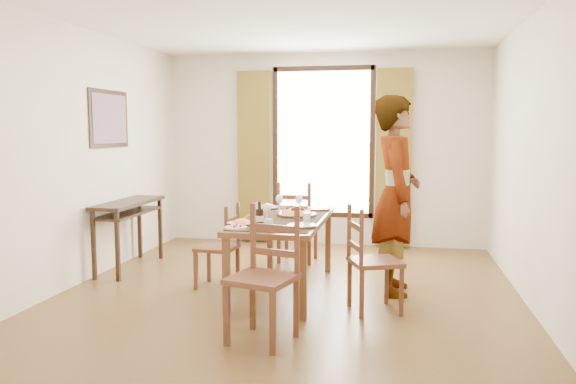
% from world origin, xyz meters
% --- Properties ---
extents(ground, '(5.00, 5.00, 0.00)m').
position_xyz_m(ground, '(0.00, 0.00, 0.00)').
color(ground, '#483016').
rests_on(ground, ground).
extents(room_shell, '(4.60, 5.10, 2.74)m').
position_xyz_m(room_shell, '(-0.00, 0.13, 1.54)').
color(room_shell, silver).
rests_on(room_shell, ground).
extents(console_table, '(0.38, 1.20, 0.80)m').
position_xyz_m(console_table, '(-2.03, 0.60, 0.68)').
color(console_table, black).
rests_on(console_table, ground).
extents(dining_table, '(0.80, 1.82, 0.76)m').
position_xyz_m(dining_table, '(-0.07, 0.05, 0.69)').
color(dining_table, brown).
rests_on(dining_table, ground).
extents(chair_west, '(0.41, 0.41, 0.87)m').
position_xyz_m(chair_west, '(-0.75, 0.06, 0.40)').
color(chair_west, brown).
rests_on(chair_west, ground).
extents(chair_north, '(0.47, 0.47, 1.00)m').
position_xyz_m(chair_north, '(-0.17, 1.32, 0.46)').
color(chair_north, brown).
rests_on(chair_north, ground).
extents(chair_south, '(0.56, 0.56, 1.04)m').
position_xyz_m(chair_south, '(0.05, -1.29, 0.48)').
color(chair_south, brown).
rests_on(chair_south, ground).
extents(chair_east, '(0.55, 0.55, 0.95)m').
position_xyz_m(chair_east, '(0.83, -0.44, 0.44)').
color(chair_east, brown).
rests_on(chair_east, ground).
extents(man, '(0.78, 0.56, 1.96)m').
position_xyz_m(man, '(1.03, 0.22, 0.98)').
color(man, gray).
rests_on(man, ground).
extents(plate_sw, '(0.27, 0.27, 0.05)m').
position_xyz_m(plate_sw, '(-0.36, -0.47, 0.78)').
color(plate_sw, silver).
rests_on(plate_sw, dining_table).
extents(plate_se, '(0.27, 0.27, 0.05)m').
position_xyz_m(plate_se, '(0.20, -0.47, 0.78)').
color(plate_se, silver).
rests_on(plate_se, dining_table).
extents(plate_nw, '(0.27, 0.27, 0.05)m').
position_xyz_m(plate_nw, '(-0.37, 0.61, 0.78)').
color(plate_nw, silver).
rests_on(plate_nw, dining_table).
extents(plate_ne, '(0.27, 0.27, 0.05)m').
position_xyz_m(plate_ne, '(0.19, 0.63, 0.78)').
color(plate_ne, silver).
rests_on(plate_ne, dining_table).
extents(pasta_platter, '(0.40, 0.40, 0.10)m').
position_xyz_m(pasta_platter, '(0.04, 0.15, 0.81)').
color(pasta_platter, '#C86A19').
rests_on(pasta_platter, dining_table).
extents(caprese_plate, '(0.20, 0.20, 0.04)m').
position_xyz_m(caprese_plate, '(-0.35, -0.68, 0.78)').
color(caprese_plate, silver).
rests_on(caprese_plate, dining_table).
extents(wine_glass_a, '(0.08, 0.08, 0.18)m').
position_xyz_m(wine_glass_a, '(-0.16, -0.29, 0.85)').
color(wine_glass_a, white).
rests_on(wine_glass_a, dining_table).
extents(wine_glass_b, '(0.08, 0.08, 0.18)m').
position_xyz_m(wine_glass_b, '(0.02, 0.43, 0.85)').
color(wine_glass_b, white).
rests_on(wine_glass_b, dining_table).
extents(wine_glass_c, '(0.08, 0.08, 0.18)m').
position_xyz_m(wine_glass_c, '(-0.19, 0.41, 0.85)').
color(wine_glass_c, white).
rests_on(wine_glass_c, dining_table).
extents(tumbler_a, '(0.07, 0.07, 0.10)m').
position_xyz_m(tumbler_a, '(0.22, -0.28, 0.81)').
color(tumbler_a, silver).
rests_on(tumbler_a, dining_table).
extents(tumbler_b, '(0.07, 0.07, 0.10)m').
position_xyz_m(tumbler_b, '(-0.41, 0.35, 0.81)').
color(tumbler_b, silver).
rests_on(tumbler_b, dining_table).
extents(tumbler_c, '(0.07, 0.07, 0.10)m').
position_xyz_m(tumbler_c, '(-0.05, -0.71, 0.81)').
color(tumbler_c, silver).
rests_on(tumbler_c, dining_table).
extents(wine_bottle, '(0.07, 0.07, 0.25)m').
position_xyz_m(wine_bottle, '(-0.13, -0.70, 0.88)').
color(wine_bottle, black).
rests_on(wine_bottle, dining_table).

